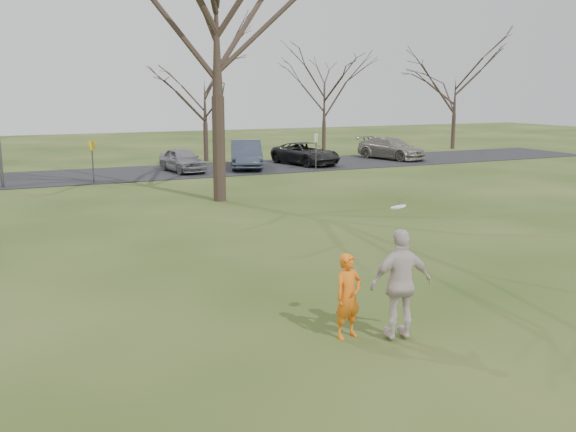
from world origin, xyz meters
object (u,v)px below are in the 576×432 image
object	(u,v)px
car_5	(246,154)
player_defender	(348,296)
car_7	(391,148)
catching_play	(401,283)
car_4	(182,160)
car_6	(306,153)
big_tree	(216,23)

from	to	relation	value
car_5	player_defender	bearing A→B (deg)	-88.39
car_7	catching_play	size ratio (longest dim) A/B	1.98
car_5	catching_play	distance (m)	26.03
player_defender	car_4	bearing A→B (deg)	70.68
car_5	car_7	size ratio (longest dim) A/B	1.01
car_6	car_7	distance (m)	6.42
player_defender	car_5	distance (m)	25.77
player_defender	car_6	xyz separation A→B (m)	(11.42, 24.82, -0.09)
car_5	car_6	size ratio (longest dim) A/B	1.02
player_defender	catching_play	size ratio (longest dim) A/B	0.65
catching_play	car_4	bearing A→B (deg)	83.34
car_7	catching_play	world-z (taller)	catching_play
player_defender	car_7	size ratio (longest dim) A/B	0.33
car_7	big_tree	distance (m)	19.41
player_defender	car_6	world-z (taller)	player_defender
car_6	catching_play	world-z (taller)	catching_play
car_4	big_tree	world-z (taller)	big_tree
car_5	car_7	xyz separation A→B (m)	(10.32, 0.60, -0.10)
car_4	big_tree	bearing A→B (deg)	-104.11
player_defender	big_tree	xyz separation A→B (m)	(2.62, 14.94, 6.21)
car_4	car_6	bearing A→B (deg)	-5.37
car_5	car_7	bearing A→B (deg)	21.89
car_6	car_7	xyz separation A→B (m)	(6.41, 0.44, 0.04)
player_defender	catching_play	distance (m)	0.97
player_defender	car_7	xyz separation A→B (m)	(17.82, 25.26, -0.05)
car_4	big_tree	xyz separation A→B (m)	(-1.09, -9.58, 6.31)
player_defender	car_6	size ratio (longest dim) A/B	0.33
player_defender	car_5	bearing A→B (deg)	62.36
car_5	big_tree	size ratio (longest dim) A/B	0.35
player_defender	car_6	distance (m)	27.32
car_7	car_4	bearing A→B (deg)	166.77
car_4	catching_play	bearing A→B (deg)	-104.27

